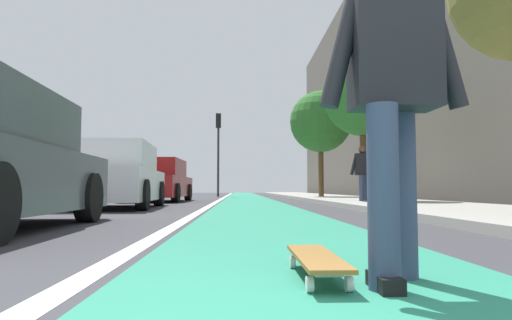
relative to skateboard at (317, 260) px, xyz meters
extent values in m
plane|color=#38383D|center=(8.45, 0.00, -0.09)|extent=(80.00, 80.00, 0.00)
cube|color=#288466|center=(22.45, 0.00, -0.09)|extent=(56.00, 1.99, 0.00)
cube|color=silver|center=(18.45, 1.15, -0.09)|extent=(52.00, 0.16, 0.01)
cube|color=#9E9B93|center=(16.45, -3.59, -0.04)|extent=(52.00, 3.20, 0.12)
cube|color=#5B544A|center=(20.45, -6.63, 5.95)|extent=(40.00, 1.20, 12.08)
cylinder|color=white|center=(0.30, 0.09, -0.06)|extent=(0.07, 0.03, 0.07)
cylinder|color=white|center=(0.30, -0.08, -0.06)|extent=(0.07, 0.03, 0.07)
cylinder|color=white|center=(-0.30, 0.08, -0.06)|extent=(0.07, 0.03, 0.07)
cylinder|color=white|center=(-0.30, -0.09, -0.06)|extent=(0.07, 0.03, 0.07)
cube|color=silver|center=(0.30, 0.00, -0.01)|extent=(0.06, 0.12, 0.02)
cube|color=silver|center=(-0.30, 0.00, -0.01)|extent=(0.06, 0.12, 0.02)
cube|color=olive|center=(0.00, 0.00, 0.01)|extent=(0.84, 0.20, 0.02)
cylinder|color=#384260|center=(-0.27, -0.25, 0.32)|extent=(0.14, 0.14, 0.82)
cylinder|color=#384260|center=(-0.01, -0.43, 0.32)|extent=(0.14, 0.14, 0.82)
cube|color=black|center=(-0.27, -0.25, -0.06)|extent=(0.26, 0.10, 0.07)
cube|color=black|center=(-0.15, -0.35, 1.03)|extent=(0.24, 0.40, 0.60)
cylinder|color=black|center=(-0.15, -0.11, 1.03)|extent=(0.09, 0.24, 0.60)
cylinder|color=black|center=(-0.15, -0.59, 1.03)|extent=(0.09, 0.24, 0.60)
cube|color=#4C606B|center=(3.58, 3.26, 1.09)|extent=(0.09, 1.63, 0.51)
cylinder|color=black|center=(3.90, 2.39, 0.23)|extent=(0.66, 0.24, 0.65)
cube|color=silver|center=(8.32, 3.29, 0.44)|extent=(4.21, 2.07, 0.70)
cube|color=silver|center=(8.17, 3.29, 1.09)|extent=(2.35, 1.83, 0.60)
cube|color=#4C606B|center=(9.30, 3.34, 1.09)|extent=(0.12, 1.65, 0.51)
cylinder|color=black|center=(9.55, 4.24, 0.23)|extent=(0.65, 0.25, 0.64)
cylinder|color=black|center=(9.64, 2.46, 0.23)|extent=(0.65, 0.25, 0.64)
cylinder|color=black|center=(7.00, 4.12, 0.23)|extent=(0.65, 0.25, 0.64)
cylinder|color=black|center=(7.08, 2.34, 0.23)|extent=(0.65, 0.25, 0.64)
cube|color=maroon|center=(13.86, 3.21, 0.43)|extent=(4.48, 1.90, 0.70)
cube|color=maroon|center=(13.71, 3.21, 1.08)|extent=(2.49, 1.69, 0.60)
cube|color=#4C606B|center=(14.93, 3.17, 1.08)|extent=(0.09, 1.54, 0.51)
cylinder|color=black|center=(15.26, 3.99, 0.22)|extent=(0.64, 0.24, 0.63)
cylinder|color=black|center=(15.20, 2.33, 0.22)|extent=(0.64, 0.24, 0.63)
cylinder|color=black|center=(12.51, 4.08, 0.22)|extent=(0.64, 0.24, 0.63)
cylinder|color=black|center=(12.46, 2.42, 0.22)|extent=(0.64, 0.24, 0.63)
cylinder|color=#2D2D2D|center=(22.98, 1.55, 1.82)|extent=(0.12, 0.12, 3.84)
cube|color=black|center=(22.98, 1.55, 4.14)|extent=(0.24, 0.28, 0.80)
sphere|color=#360606|center=(23.11, 1.55, 4.40)|extent=(0.16, 0.16, 0.16)
sphere|color=#392907|center=(23.11, 1.55, 4.14)|extent=(0.16, 0.16, 0.16)
sphere|color=green|center=(23.11, 1.55, 3.88)|extent=(0.16, 0.16, 0.16)
cylinder|color=brown|center=(10.65, -3.19, 1.06)|extent=(0.21, 0.21, 2.30)
sphere|color=#2D6B28|center=(10.65, -3.19, 2.99)|extent=(2.23, 2.23, 2.23)
cylinder|color=brown|center=(17.48, -3.19, 1.13)|extent=(0.23, 0.23, 2.45)
sphere|color=#2D6B28|center=(17.48, -3.19, 3.30)|extent=(2.70, 2.70, 2.70)
cylinder|color=#384260|center=(10.16, -3.09, 0.31)|extent=(0.14, 0.14, 0.81)
cylinder|color=#384260|center=(9.91, -2.91, 0.31)|extent=(0.14, 0.14, 0.81)
cube|color=black|center=(10.16, -3.09, -0.06)|extent=(0.26, 0.10, 0.07)
cube|color=black|center=(10.04, -2.99, 1.02)|extent=(0.24, 0.40, 0.60)
cylinder|color=black|center=(10.04, -3.23, 1.02)|extent=(0.09, 0.23, 0.60)
cylinder|color=black|center=(10.04, -2.75, 1.02)|extent=(0.09, 0.23, 0.60)
sphere|color=brown|center=(10.04, -2.99, 1.43)|extent=(0.22, 0.22, 0.22)
camera|label=1|loc=(-2.26, 0.39, 0.35)|focal=31.97mm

